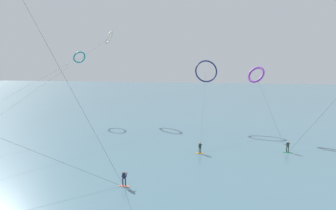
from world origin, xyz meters
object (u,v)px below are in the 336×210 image
(kite_ivory, at_px, (109,38))
(kite_teal, at_px, (79,58))
(surfer_amber, at_px, (200,149))
(kite_navy, at_px, (206,71))
(surfer_coral, at_px, (124,180))
(kite_violet, at_px, (256,75))
(surfer_emerald, at_px, (288,148))

(kite_ivory, bearing_deg, kite_teal, -52.66)
(surfer_amber, relative_size, kite_navy, 0.08)
(surfer_amber, relative_size, surfer_coral, 1.00)
(kite_ivory, distance_m, kite_teal, 9.87)
(surfer_amber, distance_m, kite_violet, 20.13)
(surfer_amber, height_order, kite_teal, kite_teal)
(surfer_emerald, distance_m, kite_teal, 50.80)
(surfer_emerald, relative_size, surfer_coral, 1.00)
(surfer_coral, bearing_deg, kite_navy, -109.59)
(kite_ivory, bearing_deg, kite_violet, 54.17)
(surfer_emerald, distance_m, kite_ivory, 51.17)
(surfer_coral, bearing_deg, kite_violet, -129.26)
(surfer_coral, relative_size, kite_violet, 0.13)
(kite_navy, distance_m, kite_violet, 11.12)
(kite_navy, bearing_deg, surfer_coral, -117.73)
(surfer_amber, distance_m, kite_teal, 41.74)
(surfer_emerald, bearing_deg, kite_ivory, 17.78)
(surfer_emerald, height_order, kite_navy, kite_navy)
(surfer_amber, relative_size, kite_ivory, 0.03)
(surfer_amber, bearing_deg, kite_navy, 48.19)
(kite_navy, xyz_separation_m, kite_ivory, (-26.38, 8.82, 8.60))
(kite_violet, distance_m, kite_teal, 42.11)
(kite_teal, bearing_deg, kite_ivory, 174.63)
(kite_ivory, bearing_deg, kite_navy, 57.34)
(kite_ivory, bearing_deg, surfer_coral, 11.83)
(surfer_amber, bearing_deg, kite_violet, 14.85)
(kite_navy, bearing_deg, surfer_emerald, -68.84)
(kite_teal, bearing_deg, surfer_emerald, 99.77)
(kite_ivory, xyz_separation_m, kite_violet, (36.05, -14.31, -9.13))
(kite_violet, bearing_deg, kite_teal, -149.73)
(surfer_emerald, bearing_deg, kite_navy, -1.21)
(surfer_amber, relative_size, kite_violet, 0.13)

